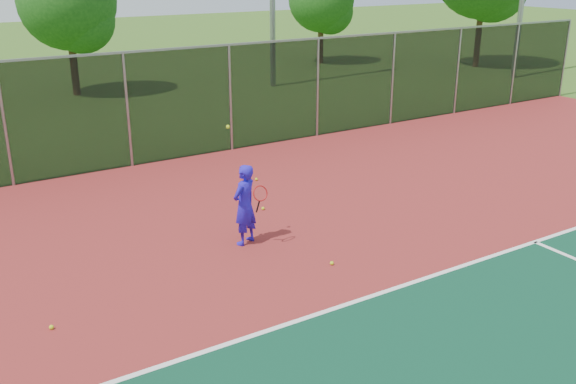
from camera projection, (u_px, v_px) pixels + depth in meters
name	position (u px, v px, depth m)	size (l,w,h in m)	color
court_apron	(506.00, 290.00, 10.71)	(30.00, 20.00, 0.02)	maroon
fence_back	(230.00, 97.00, 18.17)	(30.00, 0.06, 3.03)	black
tennis_player	(245.00, 205.00, 12.21)	(0.69, 0.71, 2.37)	#2415CD
practice_ball_1	(332.00, 263.00, 11.57)	(0.07, 0.07, 0.07)	#C7E31A
practice_ball_2	(256.00, 179.00, 16.02)	(0.07, 0.07, 0.07)	#C7E31A
practice_ball_3	(51.00, 327.00, 9.54)	(0.07, 0.07, 0.07)	#C7E31A
practice_ball_4	(263.00, 208.00, 14.13)	(0.07, 0.07, 0.07)	#C7E31A
tree_back_left	(70.00, 6.00, 25.22)	(3.84, 3.84, 5.65)	#3D2916
tree_back_mid	(324.00, 2.00, 33.56)	(3.46, 3.46, 5.08)	#3D2916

